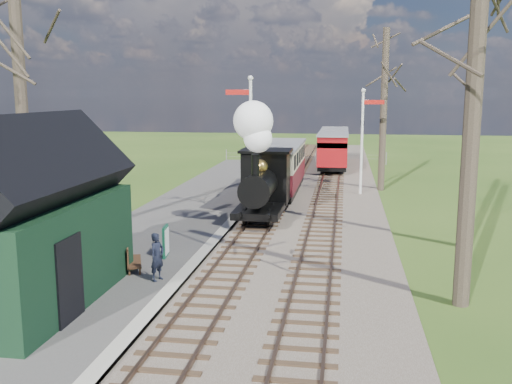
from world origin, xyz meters
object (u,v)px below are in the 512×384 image
sign_board (166,241)px  bench (131,257)px  locomotive (261,170)px  person (157,257)px  red_carriage_a (333,151)px  station_shed (29,223)px  semaphore_far (363,134)px  coach (278,167)px  semaphore_near (249,135)px  red_carriage_b (334,144)px

sign_board → bench: bearing=-112.9°
locomotive → person: size_ratio=3.63×
red_carriage_a → sign_board: size_ratio=5.08×
station_shed → bench: 3.73m
station_shed → semaphore_far: bearing=64.3°
red_carriage_a → person: bearing=-99.9°
bench → sign_board: bearing=67.1°
sign_board → red_carriage_a: bearing=77.9°
coach → sign_board: 12.42m
station_shed → semaphore_near: bearing=73.6°
person → coach: bearing=15.1°
red_carriage_b → person: red_carriage_b is taller
semaphore_far → coach: size_ratio=0.72×
station_shed → coach: station_shed is taller
red_carriage_b → sign_board: bearing=-99.8°
station_shed → bench: size_ratio=4.36×
red_carriage_b → person: (-4.36, -30.46, -0.63)m
semaphore_near → bench: size_ratio=4.30×
locomotive → coach: size_ratio=0.62×
red_carriage_a → bench: bearing=-102.8°
station_shed → sign_board: 5.17m
semaphore_far → person: semaphore_far is taller
locomotive → red_carriage_b: (2.61, 22.01, -0.76)m
red_carriage_a → red_carriage_b: (0.00, 5.50, 0.00)m
semaphore_near → red_carriage_b: 20.98m
semaphore_far → coach: (-4.37, -1.34, -1.69)m
coach → person: 14.64m
red_carriage_a → red_carriage_b: size_ratio=1.00×
red_carriage_a → sign_board: bearing=-102.1°
semaphore_far → bench: 16.89m
red_carriage_a → person: (-4.36, -24.96, -0.63)m
semaphore_far → person: size_ratio=4.17×
red_carriage_b → person: 30.77m
person → station_shed: bearing=152.2°
locomotive → red_carriage_a: size_ratio=0.96×
station_shed → semaphore_far: size_ratio=1.10×
locomotive → coach: locomotive is taller
semaphore_far → sign_board: (-6.63, -13.51, -2.64)m
station_shed → bench: bearing=64.8°
coach → semaphore_near: bearing=-99.4°
sign_board → bench: sign_board is taller
coach → person: size_ratio=5.80×
locomotive → person: (-1.74, -8.45, -1.39)m
semaphore_far → bench: semaphore_far is taller
locomotive → red_carriage_b: 22.18m
coach → locomotive: bearing=-90.1°
coach → bench: coach is taller
station_shed → sign_board: size_ratio=6.19×
locomotive → coach: (0.01, 6.07, -0.61)m
sign_board → person: bearing=-77.9°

